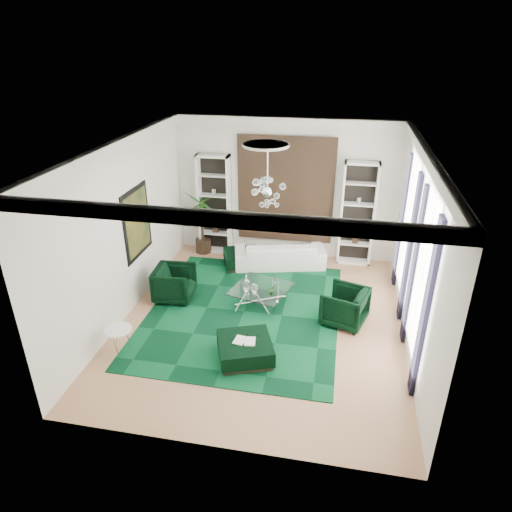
% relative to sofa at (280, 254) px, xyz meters
% --- Properties ---
extents(floor, '(6.00, 7.00, 0.02)m').
position_rel_sofa_xyz_m(floor, '(0.02, -2.72, -0.36)').
color(floor, tan).
rests_on(floor, ground).
extents(ceiling, '(6.00, 7.00, 0.02)m').
position_rel_sofa_xyz_m(ceiling, '(0.02, -2.72, 3.46)').
color(ceiling, white).
rests_on(ceiling, ground).
extents(wall_back, '(6.00, 0.02, 3.80)m').
position_rel_sofa_xyz_m(wall_back, '(0.02, 0.79, 1.55)').
color(wall_back, silver).
rests_on(wall_back, ground).
extents(wall_front, '(6.00, 0.02, 3.80)m').
position_rel_sofa_xyz_m(wall_front, '(0.02, -6.23, 1.55)').
color(wall_front, silver).
rests_on(wall_front, ground).
extents(wall_left, '(0.02, 7.00, 3.80)m').
position_rel_sofa_xyz_m(wall_left, '(-2.99, -2.72, 1.55)').
color(wall_left, silver).
rests_on(wall_left, ground).
extents(wall_right, '(0.02, 7.00, 3.80)m').
position_rel_sofa_xyz_m(wall_right, '(3.03, -2.72, 1.55)').
color(wall_right, silver).
rests_on(wall_right, ground).
extents(crown_molding, '(6.00, 7.00, 0.18)m').
position_rel_sofa_xyz_m(crown_molding, '(0.02, -2.72, 3.35)').
color(crown_molding, white).
rests_on(crown_molding, ceiling).
extents(ceiling_medallion, '(0.90, 0.90, 0.05)m').
position_rel_sofa_xyz_m(ceiling_medallion, '(0.02, -2.42, 3.42)').
color(ceiling_medallion, white).
rests_on(ceiling_medallion, ceiling).
extents(tapestry, '(2.50, 0.06, 2.80)m').
position_rel_sofa_xyz_m(tapestry, '(0.02, 0.74, 1.55)').
color(tapestry, black).
rests_on(tapestry, wall_back).
extents(shelving_left, '(0.90, 0.38, 2.80)m').
position_rel_sofa_xyz_m(shelving_left, '(-1.93, 0.59, 1.05)').
color(shelving_left, white).
rests_on(shelving_left, floor).
extents(shelving_right, '(0.90, 0.38, 2.80)m').
position_rel_sofa_xyz_m(shelving_right, '(1.97, 0.59, 1.05)').
color(shelving_right, white).
rests_on(shelving_right, floor).
extents(painting, '(0.04, 1.30, 1.60)m').
position_rel_sofa_xyz_m(painting, '(-2.95, -2.12, 1.50)').
color(painting, black).
rests_on(painting, wall_left).
extents(window_near, '(0.03, 1.10, 2.90)m').
position_rel_sofa_xyz_m(window_near, '(3.01, -3.62, 1.55)').
color(window_near, white).
rests_on(window_near, wall_right).
extents(curtain_near_a, '(0.07, 0.30, 3.25)m').
position_rel_sofa_xyz_m(curtain_near_a, '(2.97, -4.40, 1.30)').
color(curtain_near_a, black).
rests_on(curtain_near_a, floor).
extents(curtain_near_b, '(0.07, 0.30, 3.25)m').
position_rel_sofa_xyz_m(curtain_near_b, '(2.97, -2.84, 1.30)').
color(curtain_near_b, black).
rests_on(curtain_near_b, floor).
extents(window_far, '(0.03, 1.10, 2.90)m').
position_rel_sofa_xyz_m(window_far, '(3.01, -1.22, 1.55)').
color(window_far, white).
rests_on(window_far, wall_right).
extents(curtain_far_a, '(0.07, 0.30, 3.25)m').
position_rel_sofa_xyz_m(curtain_far_a, '(2.97, -2.00, 1.30)').
color(curtain_far_a, black).
rests_on(curtain_far_a, floor).
extents(curtain_far_b, '(0.07, 0.30, 3.25)m').
position_rel_sofa_xyz_m(curtain_far_b, '(2.97, -0.44, 1.30)').
color(curtain_far_b, black).
rests_on(curtain_far_b, floor).
extents(rug, '(4.20, 5.00, 0.02)m').
position_rel_sofa_xyz_m(rug, '(-0.45, -2.47, -0.34)').
color(rug, black).
rests_on(rug, floor).
extents(sofa, '(2.55, 1.49, 0.70)m').
position_rel_sofa_xyz_m(sofa, '(0.00, 0.00, 0.00)').
color(sofa, white).
rests_on(sofa, floor).
extents(armchair_left, '(0.95, 0.93, 0.81)m').
position_rel_sofa_xyz_m(armchair_left, '(-2.17, -2.19, 0.06)').
color(armchair_left, black).
rests_on(armchair_left, floor).
extents(armchair_right, '(1.12, 1.10, 0.81)m').
position_rel_sofa_xyz_m(armchair_right, '(1.77, -2.45, 0.06)').
color(armchair_right, black).
rests_on(armchair_right, floor).
extents(coffee_table, '(1.48, 1.48, 0.41)m').
position_rel_sofa_xyz_m(coffee_table, '(-0.14, -2.03, -0.14)').
color(coffee_table, white).
rests_on(coffee_table, floor).
extents(ottoman_side, '(1.16, 1.16, 0.40)m').
position_rel_sofa_xyz_m(ottoman_side, '(-1.00, -0.22, -0.15)').
color(ottoman_side, black).
rests_on(ottoman_side, floor).
extents(ottoman_front, '(1.29, 1.29, 0.40)m').
position_rel_sofa_xyz_m(ottoman_front, '(-0.08, -4.06, -0.15)').
color(ottoman_front, black).
rests_on(ottoman_front, floor).
extents(book, '(0.42, 0.28, 0.03)m').
position_rel_sofa_xyz_m(book, '(-0.08, -4.06, 0.07)').
color(book, white).
rests_on(book, ottoman_front).
extents(side_table, '(0.66, 0.66, 0.50)m').
position_rel_sofa_xyz_m(side_table, '(-2.53, -4.30, -0.10)').
color(side_table, white).
rests_on(side_table, floor).
extents(palm, '(1.89, 1.89, 2.40)m').
position_rel_sofa_xyz_m(palm, '(-2.27, 0.43, 0.85)').
color(palm, '#1F4D17').
rests_on(palm, floor).
extents(chandelier, '(1.01, 1.01, 0.72)m').
position_rel_sofa_xyz_m(chandelier, '(0.05, -2.45, 2.50)').
color(chandelier, white).
rests_on(chandelier, ceiling).
extents(table_plant, '(0.15, 0.13, 0.24)m').
position_rel_sofa_xyz_m(table_plant, '(0.16, -2.28, 0.18)').
color(table_plant, '#1F4D17').
rests_on(table_plant, coffee_table).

